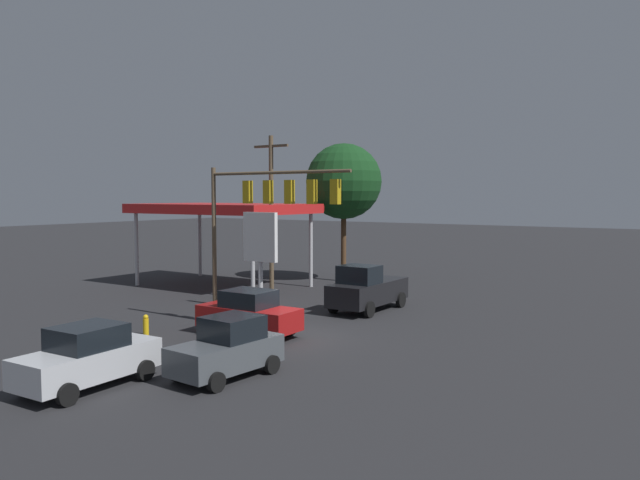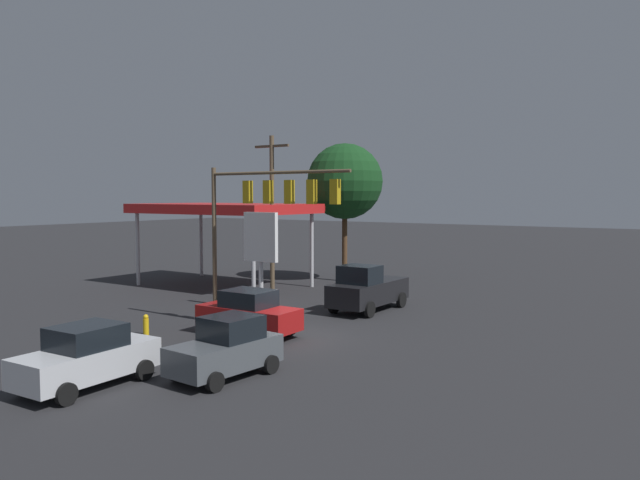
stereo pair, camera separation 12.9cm
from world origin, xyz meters
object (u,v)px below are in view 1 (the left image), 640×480
price_sign (260,242)px  sedan_waiting (249,313)px  utility_pole (271,212)px  sedan_far (88,357)px  fire_hydrant (146,325)px  pickup_parked (367,289)px  hatchback_crossing (227,348)px  traffic_signal_assembly (267,204)px  street_tree (344,182)px

price_sign → sedan_waiting: (-3.21, 4.74, -2.59)m
utility_pole → sedan_far: (-6.03, 16.75, -3.98)m
sedan_waiting → fire_hydrant: sedan_waiting is taller
pickup_parked → fire_hydrant: pickup_parked is taller
hatchback_crossing → pickup_parked: bearing=-167.0°
utility_pole → sedan_waiting: (-5.52, 8.58, -3.98)m
utility_pole → hatchback_crossing: size_ratio=2.38×
sedan_far → fire_hydrant: sedan_far is taller
pickup_parked → sedan_waiting: bearing=-9.5°
pickup_parked → hatchback_crossing: 12.83m
price_sign → fire_hydrant: price_sign is taller
fire_hydrant → traffic_signal_assembly: bearing=-135.8°
sedan_waiting → street_tree: bearing=-73.1°
fire_hydrant → hatchback_crossing: bearing=159.4°
price_sign → sedan_far: bearing=106.1°
price_sign → sedan_waiting: size_ratio=1.13×
traffic_signal_assembly → fire_hydrant: (3.70, 3.59, -5.06)m
price_sign → sedan_waiting: bearing=124.1°
utility_pole → pickup_parked: size_ratio=1.79×
price_sign → fire_hydrant: size_ratio=5.72×
utility_pole → price_sign: utility_pole is taller
price_sign → pickup_parked: bearing=-146.8°
traffic_signal_assembly → fire_hydrant: size_ratio=8.42×
price_sign → pickup_parked: price_sign is taller
hatchback_crossing → fire_hydrant: 7.48m
sedan_far → fire_hydrant: size_ratio=5.07×
sedan_far → hatchback_crossing: (-2.81, -3.20, -0.00)m
sedan_far → sedan_waiting: 8.19m
hatchback_crossing → fire_hydrant: bearing=-106.6°
sedan_far → street_tree: (5.96, -24.63, 5.87)m
utility_pole → sedan_waiting: bearing=122.7°
traffic_signal_assembly → sedan_far: (-0.48, 9.42, -4.55)m
hatchback_crossing → fire_hydrant: (6.98, -2.63, -0.51)m
hatchback_crossing → sedan_waiting: size_ratio=0.88×
price_sign → hatchback_crossing: size_ratio=1.29×
street_tree → price_sign: bearing=100.8°
sedan_waiting → fire_hydrant: bearing=31.2°
traffic_signal_assembly → street_tree: 16.23m
hatchback_crossing → fire_hydrant: hatchback_crossing is taller
utility_pole → sedan_far: bearing=109.8°
sedan_waiting → pickup_parked: bearing=-101.1°
utility_pole → pickup_parked: bearing=172.7°
utility_pole → fire_hydrant: (-1.85, 10.92, -4.50)m
pickup_parked → traffic_signal_assembly: bearing=-11.1°
sedan_far → hatchback_crossing: 4.25m
traffic_signal_assembly → pickup_parked: (-1.29, -6.45, -4.39)m
pickup_parked → sedan_waiting: size_ratio=1.17×
fire_hydrant → street_tree: bearing=-84.6°
pickup_parked → utility_pole: bearing=-97.1°
traffic_signal_assembly → sedan_far: 10.47m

